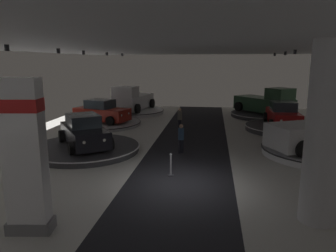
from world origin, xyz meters
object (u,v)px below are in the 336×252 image
(pickup_truck_deep_right, at_px, (266,103))
(visitor_walking_far, at_px, (181,137))
(display_platform_far_right, at_px, (282,128))
(display_platform_far_left, at_px, (102,123))
(visitor_walking_near, at_px, (180,117))
(display_platform_mid_left, at_px, (85,148))
(column_right, at_px, (325,135))
(pickup_truck_deep_left, at_px, (132,100))
(display_platform_deep_right, at_px, (263,114))
(display_platform_deep_left, at_px, (134,111))
(display_car_far_right, at_px, (283,115))
(display_platform_mid_right, at_px, (317,151))
(display_car_far_left, at_px, (102,112))
(pickup_truck_mid_right, at_px, (324,131))
(brand_sign_pylon, at_px, (25,156))
(display_car_mid_left, at_px, (84,132))

(pickup_truck_deep_right, bearing_deg, visitor_walking_far, -117.44)
(display_platform_far_right, relative_size, display_platform_far_left, 0.88)
(visitor_walking_near, bearing_deg, display_platform_mid_left, -126.28)
(column_right, distance_m, visitor_walking_far, 8.55)
(column_right, height_order, pickup_truck_deep_left, column_right)
(display_platform_far_left, height_order, visitor_walking_near, visitor_walking_near)
(display_platform_deep_right, distance_m, display_platform_deep_left, 11.77)
(pickup_truck_deep_right, relative_size, display_platform_far_right, 1.04)
(display_platform_far_right, relative_size, display_car_far_right, 1.22)
(display_platform_mid_right, relative_size, visitor_walking_far, 3.57)
(display_car_far_left, bearing_deg, pickup_truck_mid_right, -23.07)
(display_platform_mid_left, height_order, display_platform_mid_right, display_platform_mid_right)
(display_platform_mid_left, relative_size, display_car_far_right, 1.40)
(pickup_truck_deep_right, distance_m, display_car_far_left, 14.11)
(display_platform_deep_right, distance_m, display_car_far_right, 5.79)
(display_platform_far_right, xyz_separation_m, pickup_truck_mid_right, (0.85, -5.85, 1.10))
(brand_sign_pylon, height_order, display_car_far_right, brand_sign_pylon)
(display_platform_mid_left, xyz_separation_m, visitor_walking_far, (5.23, 0.42, 0.72))
(brand_sign_pylon, xyz_separation_m, display_platform_deep_right, (9.59, 20.89, -2.11))
(display_platform_mid_left, bearing_deg, display_platform_deep_right, 48.44)
(pickup_truck_deep_right, distance_m, display_car_mid_left, 16.97)
(display_car_far_right, bearing_deg, display_platform_far_left, 179.26)
(display_platform_far_right, distance_m, display_car_far_left, 13.41)
(display_platform_deep_left, height_order, pickup_truck_deep_left, pickup_truck_deep_left)
(display_platform_mid_left, distance_m, pickup_truck_mid_right, 12.74)
(brand_sign_pylon, xyz_separation_m, pickup_truck_deep_right, (9.79, 20.64, -1.02))
(display_car_far_left, bearing_deg, visitor_walking_near, -9.35)
(display_platform_deep_right, bearing_deg, display_platform_far_right, -85.04)
(display_car_far_left, relative_size, display_platform_deep_left, 0.80)
(display_platform_far_right, xyz_separation_m, display_car_far_left, (-13.38, 0.21, 0.81))
(display_platform_far_right, bearing_deg, display_platform_deep_left, 154.71)
(display_platform_deep_right, xyz_separation_m, display_car_far_left, (-12.89, -5.51, 0.82))
(brand_sign_pylon, distance_m, display_platform_mid_right, 14.21)
(column_right, bearing_deg, display_platform_mid_right, 73.32)
(column_right, xyz_separation_m, display_car_far_left, (-11.74, 13.55, -1.74))
(visitor_walking_far, bearing_deg, display_car_mid_left, -175.69)
(visitor_walking_far, bearing_deg, pickup_truck_deep_right, 62.56)
(display_platform_deep_right, bearing_deg, visitor_walking_far, -116.20)
(display_platform_deep_left, relative_size, visitor_walking_near, 3.57)
(column_right, relative_size, pickup_truck_deep_left, 0.99)
(display_car_far_left, height_order, display_platform_deep_left, display_car_far_left)
(display_platform_deep_right, distance_m, pickup_truck_deep_right, 1.14)
(display_platform_far_right, height_order, pickup_truck_mid_right, pickup_truck_mid_right)
(brand_sign_pylon, height_order, display_platform_deep_left, brand_sign_pylon)
(visitor_walking_near, bearing_deg, display_car_far_right, 6.56)
(display_car_far_right, distance_m, pickup_truck_mid_right, 5.95)
(display_car_far_left, bearing_deg, display_car_far_right, -0.78)
(visitor_walking_far, bearing_deg, display_platform_deep_right, 63.80)
(display_platform_deep_right, relative_size, visitor_walking_near, 3.57)
(column_right, xyz_separation_m, display_platform_far_left, (-11.71, 13.54, -2.61))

